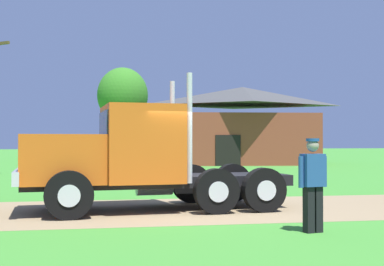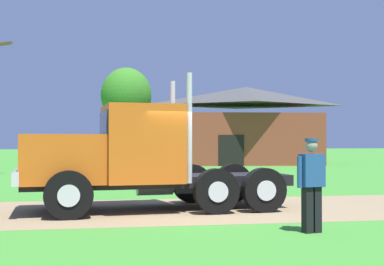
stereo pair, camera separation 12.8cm
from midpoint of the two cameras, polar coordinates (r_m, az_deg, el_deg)
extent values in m
plane|color=#3F8D2F|center=(13.67, -0.23, -8.38)|extent=(200.00, 200.00, 0.00)
cube|color=#937C58|center=(13.67, -0.23, -8.36)|extent=(120.00, 5.07, 0.01)
cube|color=black|center=(13.63, -3.89, -5.25)|extent=(6.99, 2.20, 0.28)
cube|color=orange|center=(13.33, -14.18, -2.74)|extent=(2.20, 2.25, 1.20)
cube|color=silver|center=(13.37, -18.74, -4.51)|extent=(0.37, 2.27, 0.32)
cube|color=orange|center=(13.50, -5.91, -1.16)|extent=(2.08, 2.53, 1.94)
cube|color=#2D3D4C|center=(13.38, -9.94, 0.50)|extent=(0.22, 1.97, 0.85)
cylinder|color=silver|center=(12.80, -0.56, 0.56)|extent=(0.14, 0.14, 2.72)
cylinder|color=silver|center=(14.62, -2.42, 0.39)|extent=(0.14, 0.14, 2.72)
cylinder|color=silver|center=(14.67, -4.40, -5.78)|extent=(1.04, 0.61, 0.52)
cylinder|color=black|center=(12.21, -13.62, -6.63)|extent=(1.14, 0.40, 1.11)
cylinder|color=silver|center=(12.05, -13.60, -6.71)|extent=(0.50, 0.09, 0.50)
cylinder|color=black|center=(14.56, -13.88, -5.69)|extent=(1.14, 0.40, 1.11)
cylinder|color=silver|center=(14.72, -13.89, -5.64)|extent=(0.50, 0.09, 0.50)
cylinder|color=black|center=(13.23, 7.61, -6.20)|extent=(1.14, 0.40, 1.11)
cylinder|color=silver|center=(13.08, 7.88, -6.26)|extent=(0.50, 0.09, 0.50)
cylinder|color=black|center=(15.42, 4.19, -5.44)|extent=(1.14, 0.40, 1.11)
cylinder|color=silver|center=(15.57, 3.99, -5.39)|extent=(0.50, 0.09, 0.50)
cylinder|color=black|center=(12.80, 2.41, -6.39)|extent=(1.14, 0.40, 1.11)
cylinder|color=silver|center=(12.64, 2.63, -6.45)|extent=(0.50, 0.09, 0.50)
cylinder|color=black|center=(15.06, -0.33, -5.55)|extent=(1.14, 0.40, 1.11)
cylinder|color=silver|center=(15.21, -0.48, -5.51)|extent=(0.50, 0.09, 0.50)
cube|color=#264C8C|center=(10.45, 12.73, -3.98)|extent=(0.49, 0.35, 0.64)
sphere|color=gray|center=(10.44, 12.73, -1.35)|extent=(0.24, 0.24, 0.24)
cylinder|color=#1E478C|center=(10.44, 12.72, -0.74)|extent=(0.26, 0.26, 0.06)
cube|color=black|center=(10.58, 13.18, -8.12)|extent=(0.20, 0.21, 0.90)
cube|color=black|center=(10.47, 12.31, -8.20)|extent=(0.20, 0.21, 0.90)
cylinder|color=#264C8C|center=(10.61, 13.94, -4.10)|extent=(0.10, 0.10, 0.60)
cylinder|color=#264C8C|center=(10.30, 11.50, -4.21)|extent=(0.10, 0.10, 0.60)
cube|color=brown|center=(40.22, 5.47, -0.69)|extent=(11.14, 7.26, 3.80)
pyramid|color=#434343|center=(40.37, 5.47, 4.03)|extent=(11.69, 7.62, 1.42)
cube|color=black|center=(36.88, 3.87, -1.92)|extent=(1.80, 0.24, 2.20)
cylinder|color=#513823|center=(44.49, -7.69, -0.62)|extent=(0.44, 0.44, 3.93)
ellipsoid|color=#357B21|center=(44.66, -7.68, 4.11)|extent=(4.29, 4.29, 4.71)
camera|label=1|loc=(0.06, -90.27, 0.00)|focal=48.73mm
camera|label=2|loc=(0.06, 89.73, 0.00)|focal=48.73mm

